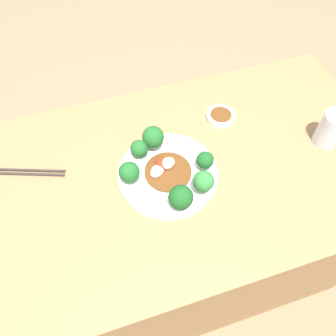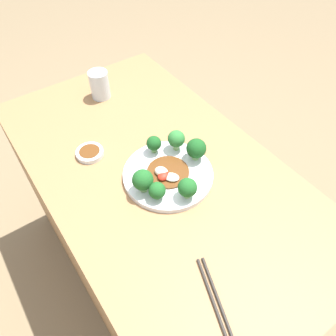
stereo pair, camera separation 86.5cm
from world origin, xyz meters
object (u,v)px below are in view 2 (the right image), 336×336
drinking_glass (100,85)px  chopsticks (217,304)px  broccoli_north (143,180)px  stirfry_center (167,173)px  broccoli_northwest (157,191)px  broccoli_east (154,144)px  broccoli_south (196,149)px  plate (168,174)px  broccoli_west (187,188)px  broccoli_southeast (176,139)px  sauce_dish (90,153)px

drinking_glass → chopsticks: size_ratio=0.48×
broccoli_north → stirfry_center: size_ratio=0.59×
broccoli_north → stirfry_center: bearing=-84.3°
broccoli_north → chopsticks: broccoli_north is taller
broccoli_northwest → stirfry_center: size_ratio=0.44×
broccoli_east → stirfry_center: broccoli_east is taller
drinking_glass → chopsticks: (-0.81, 0.14, -0.05)m
drinking_glass → broccoli_south: bearing=-170.2°
plate → broccoli_west: (-0.10, 0.01, 0.04)m
plate → drinking_glass: size_ratio=2.60×
broccoli_southeast → broccoli_north: size_ratio=0.95×
broccoli_east → broccoli_west: size_ratio=0.90×
broccoli_east → broccoli_southeast: size_ratio=0.84×
broccoli_north → sauce_dish: bearing=14.1°
broccoli_southeast → stirfry_center: broccoli_southeast is taller
broccoli_west → chopsticks: 0.29m
broccoli_northwest → plate: bearing=-53.3°
broccoli_east → broccoli_north: size_ratio=0.80×
drinking_glass → sauce_dish: (-0.24, 0.17, -0.04)m
chopsticks → sauce_dish: size_ratio=2.50×
broccoli_east → broccoli_north: broccoli_north is taller
plate → broccoli_south: broccoli_south is taller
broccoli_south → broccoli_west: size_ratio=1.10×
broccoli_northwest → sauce_dish: 0.28m
broccoli_north → drinking_glass: bearing=-13.5°
broccoli_south → broccoli_northwest: 0.18m
plate → sauce_dish: (0.21, 0.15, 0.00)m
broccoli_south → broccoli_north: bearing=93.6°
plate → broccoli_north: broccoli_north is taller
plate → broccoli_north: bearing=97.7°
broccoli_south → chopsticks: (-0.36, 0.22, -0.05)m
drinking_glass → broccoli_north: bearing=166.5°
broccoli_north → broccoli_northwest: bearing=-159.2°
drinking_glass → plate: bearing=177.3°
drinking_glass → sauce_dish: size_ratio=1.19×
broccoli_northwest → drinking_glass: (0.51, -0.09, 0.00)m
broccoli_southeast → chopsticks: size_ratio=0.33×
broccoli_west → drinking_glass: 0.55m
drinking_glass → chopsticks: drinking_glass is taller
plate → broccoli_south: (-0.00, -0.10, 0.05)m
broccoli_northwest → sauce_dish: (0.26, 0.07, -0.04)m
broccoli_east → drinking_glass: bearing=-1.1°
chopsticks → sauce_dish: sauce_dish is taller
chopsticks → sauce_dish: (0.56, 0.02, 0.00)m
broccoli_west → stirfry_center: size_ratio=0.52×
broccoli_east → broccoli_west: broccoli_west is taller
stirfry_center → broccoli_southeast: bearing=-50.7°
broccoli_south → sauce_dish: (0.21, 0.24, -0.05)m
stirfry_center → broccoli_north: bearing=95.7°
plate → stirfry_center: size_ratio=2.13×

